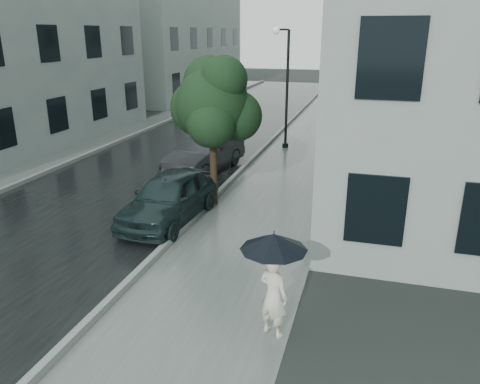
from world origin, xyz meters
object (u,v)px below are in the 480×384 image
(pedestrian, at_px, (273,296))
(street_tree, at_px, (213,103))
(lamp_post, at_px, (284,81))
(car_near, at_px, (170,197))
(car_far, at_px, (205,154))

(pedestrian, height_order, street_tree, street_tree)
(pedestrian, bearing_deg, lamp_post, -55.40)
(car_near, bearing_deg, lamp_post, 85.35)
(lamp_post, xyz_separation_m, car_near, (-1.36, -9.50, -2.32))
(car_near, bearing_deg, pedestrian, -45.02)
(lamp_post, height_order, car_far, lamp_post)
(car_near, xyz_separation_m, car_far, (-0.73, 4.85, 0.00))
(lamp_post, relative_size, car_near, 1.31)
(street_tree, relative_size, car_near, 1.11)
(lamp_post, bearing_deg, street_tree, -111.32)
(car_far, bearing_deg, street_tree, -55.61)
(street_tree, xyz_separation_m, lamp_post, (0.61, 7.80, -0.08))
(street_tree, relative_size, car_far, 1.07)
(pedestrian, distance_m, car_far, 10.35)
(pedestrian, xyz_separation_m, car_far, (-4.63, 9.25, -0.07))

